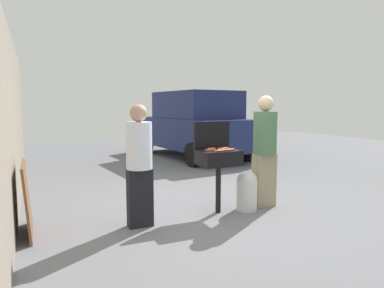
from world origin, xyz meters
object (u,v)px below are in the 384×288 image
object	(u,v)px
hot_dog_12	(231,149)
hot_dog_0	(221,148)
hot_dog_6	(226,149)
parked_minivan	(194,124)
hot_dog_10	(229,150)
hot_dog_2	(209,150)
hot_dog_5	(229,150)
hot_dog_8	(221,150)
hot_dog_4	(211,149)
hot_dog_7	(222,150)
hot_dog_3	(223,148)
person_right	(265,147)
hot_dog_11	(219,151)
person_left	(139,161)
leaning_board	(27,199)
hot_dog_1	(212,150)
propane_tank	(247,190)
bbq_grill	(218,160)
hot_dog_9	(212,149)

from	to	relation	value
hot_dog_12	hot_dog_0	bearing A→B (deg)	116.76
hot_dog_6	parked_minivan	size ratio (longest dim) A/B	0.03
hot_dog_0	hot_dog_10	xyz separation A→B (m)	(0.00, -0.22, 0.00)
hot_dog_2	hot_dog_10	distance (m)	0.28
hot_dog_5	hot_dog_8	size ratio (longest dim) A/B	1.00
hot_dog_4	hot_dog_7	bearing A→B (deg)	-47.73
hot_dog_3	person_right	bearing A→B (deg)	-9.33
hot_dog_8	parked_minivan	world-z (taller)	parked_minivan
hot_dog_0	hot_dog_11	size ratio (longest dim) A/B	1.00
person_left	leaning_board	distance (m)	1.46
hot_dog_1	hot_dog_10	world-z (taller)	same
hot_dog_3	hot_dog_6	xyz separation A→B (m)	(-0.01, -0.08, 0.00)
hot_dog_0	parked_minivan	xyz separation A→B (m)	(1.95, 5.16, 0.06)
hot_dog_4	hot_dog_7	world-z (taller)	same
parked_minivan	hot_dog_2	bearing A→B (deg)	60.97
hot_dog_11	propane_tank	size ratio (longest dim) A/B	0.21
hot_dog_7	leaning_board	size ratio (longest dim) A/B	0.14
hot_dog_12	hot_dog_4	bearing A→B (deg)	150.37
hot_dog_4	person_left	xyz separation A→B (m)	(-1.14, -0.16, -0.08)
leaning_board	bbq_grill	bearing A→B (deg)	-5.00
hot_dog_5	leaning_board	distance (m)	2.78
hot_dog_3	hot_dog_4	xyz separation A→B (m)	(-0.24, -0.04, 0.00)
parked_minivan	leaning_board	world-z (taller)	parked_minivan
hot_dog_2	hot_dog_12	xyz separation A→B (m)	(0.32, -0.09, 0.00)
hot_dog_5	hot_dog_6	world-z (taller)	same
person_right	hot_dog_4	bearing A→B (deg)	4.42
hot_dog_6	hot_dog_0	bearing A→B (deg)	130.38
hot_dog_8	bbq_grill	bearing A→B (deg)	82.34
hot_dog_5	hot_dog_0	bearing A→B (deg)	99.87
hot_dog_2	parked_minivan	bearing A→B (deg)	67.24
hot_dog_5	bbq_grill	bearing A→B (deg)	139.03
hot_dog_12	propane_tank	xyz separation A→B (m)	(0.29, -0.00, -0.64)
hot_dog_0	hot_dog_4	xyz separation A→B (m)	(-0.18, -0.01, 0.00)
hot_dog_3	leaning_board	size ratio (longest dim) A/B	0.14
hot_dog_5	hot_dog_9	bearing A→B (deg)	125.49
hot_dog_3	hot_dog_7	world-z (taller)	same
hot_dog_4	parked_minivan	size ratio (longest dim) A/B	0.03
hot_dog_9	hot_dog_0	bearing A→B (deg)	-19.46
hot_dog_8	hot_dog_12	bearing A→B (deg)	9.99
hot_dog_1	hot_dog_11	bearing A→B (deg)	-65.27
hot_dog_1	hot_dog_8	size ratio (longest dim) A/B	1.00
hot_dog_1	hot_dog_4	world-z (taller)	same
hot_dog_7	person_left	world-z (taller)	person_left
hot_dog_11	propane_tank	bearing A→B (deg)	6.71
hot_dog_10	hot_dog_7	bearing A→B (deg)	128.42
hot_dog_3	parked_minivan	xyz separation A→B (m)	(1.89, 5.13, 0.06)
hot_dog_10	propane_tank	bearing A→B (deg)	9.12
hot_dog_0	hot_dog_6	size ratio (longest dim) A/B	1.00
hot_dog_10	propane_tank	size ratio (longest dim) A/B	0.21
hot_dog_5	hot_dog_8	xyz separation A→B (m)	(-0.14, -0.00, 0.00)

